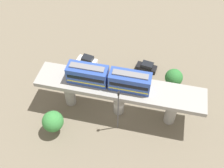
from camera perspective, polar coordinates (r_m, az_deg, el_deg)
ground_plane at (r=49.34m, az=1.43°, el=-5.75°), size 120.00×120.00×0.00m
viaduct at (r=45.03m, az=1.55°, el=-1.80°), size 5.20×28.00×7.11m
train at (r=42.82m, az=-0.74°, el=1.36°), size 2.64×13.55×3.24m
parked_car_blue at (r=53.09m, az=0.40°, el=0.89°), size 2.59×4.47×1.76m
parked_car_black at (r=55.96m, az=7.36°, el=3.59°), size 2.41×4.42×1.76m
parked_car_white at (r=57.12m, az=-5.27°, el=4.99°), size 2.48×4.44×1.76m
tree_near_viaduct at (r=45.50m, az=-12.45°, el=-7.76°), size 3.56×3.56×4.83m
tree_mid_lot at (r=50.87m, az=12.98°, el=1.33°), size 3.29×3.29×5.31m
signal_post at (r=42.97m, az=1.32°, el=-5.38°), size 0.44×0.28×9.71m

